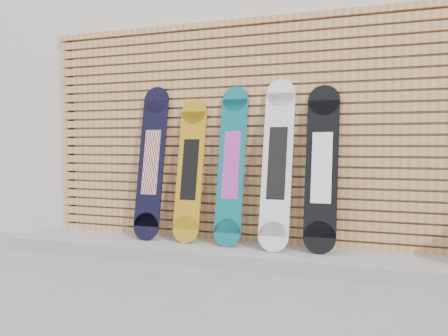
% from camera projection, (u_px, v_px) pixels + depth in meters
% --- Properties ---
extents(ground, '(80.00, 80.00, 0.00)m').
position_uv_depth(ground, '(224.00, 282.00, 3.40)').
color(ground, gray).
rests_on(ground, ground).
extents(building, '(12.00, 5.00, 3.60)m').
position_uv_depth(building, '(331.00, 96.00, 6.46)').
color(building, beige).
rests_on(building, ground).
extents(concrete_step, '(4.60, 0.70, 0.12)m').
position_uv_depth(concrete_step, '(232.00, 253.00, 4.09)').
color(concrete_step, gray).
rests_on(concrete_step, ground).
extents(slat_wall, '(4.26, 0.08, 2.29)m').
position_uv_depth(slat_wall, '(241.00, 131.00, 4.31)').
color(slat_wall, tan).
rests_on(slat_wall, ground).
extents(snowboard_0, '(0.28, 0.32, 1.55)m').
position_uv_depth(snowboard_0, '(151.00, 162.00, 4.43)').
color(snowboard_0, black).
rests_on(snowboard_0, concrete_step).
extents(snowboard_1, '(0.27, 0.31, 1.42)m').
position_uv_depth(snowboard_1, '(190.00, 169.00, 4.31)').
color(snowboard_1, '#BD8614').
rests_on(snowboard_1, concrete_step).
extents(snowboard_2, '(0.26, 0.32, 1.52)m').
position_uv_depth(snowboard_2, '(231.00, 165.00, 4.16)').
color(snowboard_2, '#0B6571').
rests_on(snowboard_2, concrete_step).
extents(snowboard_3, '(0.27, 0.38, 1.57)m').
position_uv_depth(snowboard_3, '(277.00, 163.00, 3.99)').
color(snowboard_3, white).
rests_on(snowboard_3, concrete_step).
extents(snowboard_4, '(0.29, 0.32, 1.50)m').
position_uv_depth(snowboard_4, '(322.00, 168.00, 3.89)').
color(snowboard_4, black).
rests_on(snowboard_4, concrete_step).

